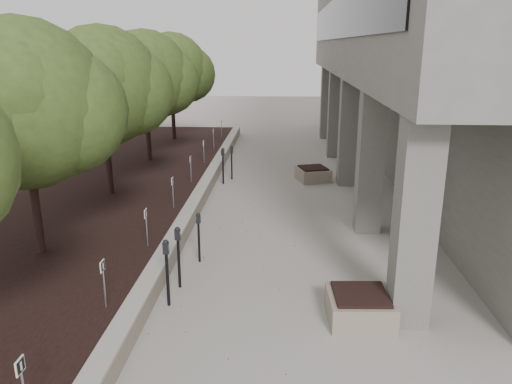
% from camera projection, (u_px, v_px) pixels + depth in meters
% --- Properties ---
extents(ground, '(90.00, 90.00, 0.00)m').
position_uv_depth(ground, '(227.00, 344.00, 8.98)').
color(ground, gray).
rests_on(ground, ground).
extents(retaining_wall, '(0.39, 26.00, 0.50)m').
position_uv_depth(retaining_wall, '(204.00, 190.00, 17.63)').
color(retaining_wall, gray).
rests_on(retaining_wall, ground).
extents(planting_bed, '(7.00, 26.00, 0.40)m').
position_uv_depth(planting_bed, '(102.00, 190.00, 17.84)').
color(planting_bed, black).
rests_on(planting_bed, ground).
extents(crabapple_tree_2, '(4.60, 4.00, 5.44)m').
position_uv_depth(crabapple_tree_2, '(27.00, 140.00, 11.23)').
color(crabapple_tree_2, '#324A1C').
rests_on(crabapple_tree_2, planting_bed).
extents(crabapple_tree_3, '(4.60, 4.00, 5.44)m').
position_uv_depth(crabapple_tree_3, '(104.00, 111.00, 16.01)').
color(crabapple_tree_3, '#324A1C').
rests_on(crabapple_tree_3, planting_bed).
extents(crabapple_tree_4, '(4.60, 4.00, 5.44)m').
position_uv_depth(crabapple_tree_4, '(146.00, 96.00, 20.80)').
color(crabapple_tree_4, '#324A1C').
rests_on(crabapple_tree_4, planting_bed).
extents(crabapple_tree_5, '(4.60, 4.00, 5.44)m').
position_uv_depth(crabapple_tree_5, '(172.00, 86.00, 25.59)').
color(crabapple_tree_5, '#324A1C').
rests_on(crabapple_tree_5, planting_bed).
extents(parking_sign_2, '(0.04, 0.22, 0.96)m').
position_uv_depth(parking_sign_2, '(104.00, 284.00, 9.34)').
color(parking_sign_2, black).
rests_on(parking_sign_2, planting_bed).
extents(parking_sign_3, '(0.04, 0.22, 0.96)m').
position_uv_depth(parking_sign_3, '(147.00, 228.00, 12.21)').
color(parking_sign_3, black).
rests_on(parking_sign_3, planting_bed).
extents(parking_sign_4, '(0.04, 0.22, 0.96)m').
position_uv_depth(parking_sign_4, '(173.00, 193.00, 15.08)').
color(parking_sign_4, black).
rests_on(parking_sign_4, planting_bed).
extents(parking_sign_5, '(0.04, 0.22, 0.96)m').
position_uv_depth(parking_sign_5, '(191.00, 169.00, 17.95)').
color(parking_sign_5, black).
rests_on(parking_sign_5, planting_bed).
extents(parking_sign_6, '(0.04, 0.22, 0.96)m').
position_uv_depth(parking_sign_6, '(204.00, 152.00, 20.83)').
color(parking_sign_6, black).
rests_on(parking_sign_6, planting_bed).
extents(parking_sign_7, '(0.04, 0.22, 0.96)m').
position_uv_depth(parking_sign_7, '(214.00, 139.00, 23.70)').
color(parking_sign_7, black).
rests_on(parking_sign_7, planting_bed).
extents(parking_sign_8, '(0.04, 0.22, 0.96)m').
position_uv_depth(parking_sign_8, '(221.00, 129.00, 26.57)').
color(parking_sign_8, black).
rests_on(parking_sign_8, planting_bed).
extents(parking_meter_1, '(0.15, 0.11, 1.46)m').
position_uv_depth(parking_meter_1, '(167.00, 273.00, 10.13)').
color(parking_meter_1, black).
rests_on(parking_meter_1, ground).
extents(parking_meter_2, '(0.14, 0.10, 1.43)m').
position_uv_depth(parking_meter_2, '(179.00, 257.00, 10.91)').
color(parking_meter_2, black).
rests_on(parking_meter_2, ground).
extents(parking_meter_3, '(0.15, 0.13, 1.29)m').
position_uv_depth(parking_meter_3, '(199.00, 237.00, 12.23)').
color(parking_meter_3, black).
rests_on(parking_meter_3, ground).
extents(parking_meter_4, '(0.15, 0.12, 1.42)m').
position_uv_depth(parking_meter_4, '(223.00, 166.00, 19.14)').
color(parking_meter_4, black).
rests_on(parking_meter_4, ground).
extents(parking_meter_5, '(0.14, 0.11, 1.36)m').
position_uv_depth(parking_meter_5, '(232.00, 163.00, 19.79)').
color(parking_meter_5, black).
rests_on(parking_meter_5, ground).
extents(planter_front, '(1.28, 1.28, 0.57)m').
position_uv_depth(planter_front, '(360.00, 306.00, 9.73)').
color(planter_front, gray).
rests_on(planter_front, ground).
extents(planter_back, '(1.46, 1.46, 0.55)m').
position_uv_depth(planter_back, '(313.00, 174.00, 19.75)').
color(planter_back, gray).
rests_on(planter_back, ground).
extents(berry_scatter, '(3.30, 14.10, 0.02)m').
position_uv_depth(berry_scatter, '(243.00, 240.00, 13.77)').
color(berry_scatter, '#971F0B').
rests_on(berry_scatter, ground).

